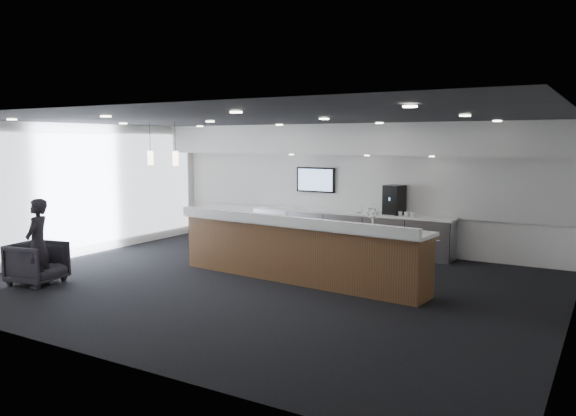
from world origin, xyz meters
The scene contains 23 objects.
ground centered at (0.00, 0.00, 0.00)m, with size 10.00×10.00×0.00m, color black.
ceiling centered at (0.00, 0.00, 3.00)m, with size 10.00×8.00×0.02m, color black.
back_wall centered at (0.00, 4.00, 1.50)m, with size 10.00×0.02×3.00m, color white.
left_wall centered at (-5.00, 0.00, 1.50)m, with size 0.02×8.00×3.00m, color white.
right_wall centered at (5.00, 0.00, 1.50)m, with size 0.02×8.00×3.00m, color white.
soffit_bulkhead centered at (0.00, 3.55, 2.65)m, with size 10.00×0.90×0.70m, color silver.
alcove_panel centered at (0.00, 3.97, 1.60)m, with size 9.80×0.06×1.40m, color silver.
window_blinds_wall centered at (-4.96, 0.00, 1.50)m, with size 0.04×7.36×2.55m, color #A9B6CB.
back_credenza centered at (0.00, 3.64, 0.48)m, with size 5.06×0.66×0.95m.
wall_tv centered at (-1.00, 3.91, 1.65)m, with size 1.05×0.08×0.62m.
pendant_left centered at (-2.40, 0.80, 2.25)m, with size 0.12×0.12×0.30m, color beige.
pendant_right centered at (-3.10, 0.80, 2.25)m, with size 0.12×0.12×0.30m, color beige.
ceiling_can_lights centered at (0.00, 0.00, 2.97)m, with size 7.00×5.00×0.02m, color white, non-canonical shape.
service_counter centered at (0.39, 0.55, 0.58)m, with size 5.19×1.31×1.49m.
coffee_machine centered at (1.13, 3.69, 1.28)m, with size 0.45×0.54×0.66m.
info_sign_left centered at (0.31, 3.57, 1.05)m, with size 0.14×0.02×0.20m, color white.
info_sign_right centered at (0.71, 3.51, 1.07)m, with size 0.18×0.02×0.24m, color white.
armchair centered at (-3.60, -2.10, 0.39)m, with size 0.82×0.85×0.77m, color black.
lounge_guest centered at (-3.34, -2.24, 0.80)m, with size 0.58×0.38×1.60m, color black.
cup_0 centered at (1.62, 3.52, 1.00)m, with size 0.10×0.10×0.09m, color white.
cup_1 centered at (1.48, 3.52, 1.00)m, with size 0.10×0.10×0.09m, color white.
cup_2 centered at (1.34, 3.52, 1.00)m, with size 0.10×0.10×0.09m, color white.
cup_3 centered at (1.20, 3.52, 1.00)m, with size 0.10×0.10×0.09m, color white.
Camera 1 is at (5.48, -8.44, 2.59)m, focal length 35.00 mm.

